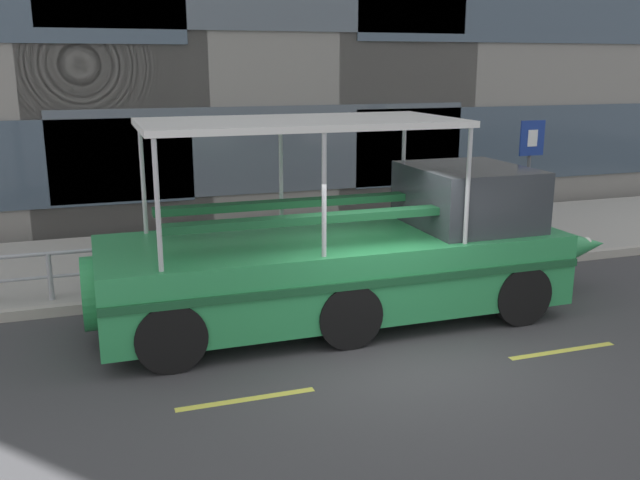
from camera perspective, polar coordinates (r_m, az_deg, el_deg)
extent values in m
plane|color=#3D3D3F|center=(10.54, 5.78, -8.92)|extent=(120.00, 120.00, 0.00)
cube|color=#A8A59E|center=(15.50, -2.75, -0.88)|extent=(32.00, 4.80, 0.18)
cube|color=#B2ADA3|center=(13.22, 0.23, -3.55)|extent=(32.00, 0.18, 0.18)
cube|color=#DBD64C|center=(9.07, -6.09, -12.93)|extent=(1.80, 0.12, 0.01)
cube|color=#DBD64C|center=(11.02, 19.35, -8.62)|extent=(1.80, 0.12, 0.01)
cube|color=#4C5660|center=(17.87, -3.98, 7.42)|extent=(10.81, 0.06, 2.21)
cube|color=#3D4C5B|center=(21.18, 16.85, 7.69)|extent=(10.82, 0.06, 2.12)
cube|color=#3D4C5B|center=(21.13, 17.63, 18.11)|extent=(10.82, 0.06, 2.12)
cylinder|color=#9EA0A8|center=(13.00, -4.50, 0.31)|extent=(11.48, 0.07, 0.07)
cylinder|color=#9EA0A8|center=(13.11, -4.46, -1.45)|extent=(11.48, 0.06, 0.06)
cylinder|color=#9EA0A8|center=(12.77, -21.36, -2.85)|extent=(0.09, 0.09, 0.83)
cylinder|color=#9EA0A8|center=(12.80, -12.80, -2.16)|extent=(0.09, 0.09, 0.83)
cylinder|color=#9EA0A8|center=(13.11, -4.46, -1.45)|extent=(0.09, 0.09, 0.83)
cylinder|color=#9EA0A8|center=(13.68, 3.33, -0.76)|extent=(0.09, 0.09, 0.83)
cylinder|color=#9EA0A8|center=(14.49, 10.37, -0.12)|extent=(0.09, 0.09, 0.83)
cylinder|color=#9EA0A8|center=(15.49, 16.58, 0.45)|extent=(0.09, 0.09, 0.83)
cylinder|color=#4C4F54|center=(16.03, 16.72, 4.41)|extent=(0.08, 0.08, 2.75)
cube|color=navy|center=(15.85, 17.09, 8.04)|extent=(0.60, 0.04, 0.76)
cube|color=white|center=(15.84, 17.13, 8.03)|extent=(0.24, 0.01, 0.36)
cube|color=#2D9351|center=(11.39, 1.14, -2.47)|extent=(7.49, 2.59, 1.16)
cone|color=#2D9351|center=(13.59, 19.67, -0.54)|extent=(1.69, 1.10, 1.10)
cylinder|color=#2D9351|center=(10.77, -18.03, -4.19)|extent=(0.37, 1.10, 1.10)
cube|color=#19512C|center=(10.17, 3.65, -3.70)|extent=(7.49, 0.04, 0.12)
sphere|color=white|center=(13.84, 21.06, -0.19)|extent=(0.22, 0.22, 0.22)
cube|color=#33383D|center=(12.15, 12.05, 3.57)|extent=(1.87, 2.18, 1.01)
cube|color=silver|center=(10.76, -1.66, 9.66)|extent=(4.87, 2.38, 0.10)
cylinder|color=#B2B2B7|center=(12.76, 6.88, 6.04)|extent=(0.07, 0.07, 1.78)
cylinder|color=#B2B2B7|center=(10.78, 12.09, 4.31)|extent=(0.07, 0.07, 1.78)
cylinder|color=#B2B2B7|center=(11.96, -3.24, 5.56)|extent=(0.07, 0.07, 1.78)
cylinder|color=#B2B2B7|center=(9.81, 0.34, 3.66)|extent=(0.07, 0.07, 1.78)
cylinder|color=#B2B2B7|center=(11.57, -14.39, 4.84)|extent=(0.07, 0.07, 1.78)
cylinder|color=#B2B2B7|center=(9.33, -13.25, 2.72)|extent=(0.07, 0.07, 1.78)
cube|color=#19512C|center=(11.54, -2.52, 3.03)|extent=(4.48, 0.28, 0.12)
cube|color=#19512C|center=(10.38, -0.60, 1.76)|extent=(4.48, 0.28, 0.12)
cylinder|color=black|center=(13.67, 10.57, -1.41)|extent=(1.00, 0.28, 1.00)
cylinder|color=black|center=(11.74, 16.22, -4.36)|extent=(1.00, 0.28, 1.00)
cylinder|color=black|center=(12.52, -1.53, -2.62)|extent=(1.00, 0.28, 1.00)
cylinder|color=black|center=(10.38, 2.39, -6.25)|extent=(1.00, 0.28, 1.00)
cylinder|color=black|center=(12.05, -13.56, -3.71)|extent=(1.00, 0.28, 1.00)
cylinder|color=black|center=(9.81, -12.21, -7.83)|extent=(1.00, 0.28, 1.00)
cylinder|color=#47423D|center=(15.16, 9.45, 0.41)|extent=(0.09, 0.09, 0.75)
cylinder|color=#47423D|center=(15.30, 9.39, 0.54)|extent=(0.09, 0.09, 0.75)
cube|color=navy|center=(15.09, 9.52, 2.82)|extent=(0.25, 0.32, 0.53)
cylinder|color=navy|center=(14.92, 9.60, 2.58)|extent=(0.06, 0.06, 0.48)
cylinder|color=navy|center=(15.28, 9.43, 2.86)|extent=(0.06, 0.06, 0.48)
sphere|color=tan|center=(15.02, 9.58, 4.27)|extent=(0.20, 0.20, 0.20)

